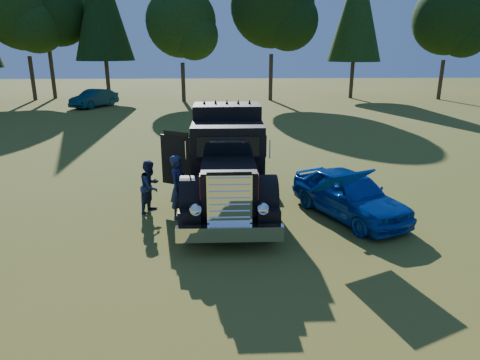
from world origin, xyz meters
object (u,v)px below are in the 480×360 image
diamond_t_truck (228,165)px  hotrod_coupe (349,194)px  spectator_near (179,187)px  distant_teal_car (94,98)px  spectator_far (151,186)px

diamond_t_truck → hotrod_coupe: (3.45, -1.04, -0.60)m
diamond_t_truck → hotrod_coupe: 3.65m
spectator_near → distant_teal_car: (-9.24, 24.33, -0.20)m
hotrod_coupe → spectator_far: hotrod_coupe is taller
diamond_t_truck → hotrod_coupe: diamond_t_truck is taller
spectator_near → distant_teal_car: 26.03m
spectator_far → spectator_near: bearing=-98.1°
diamond_t_truck → spectator_far: (-2.27, -0.40, -0.50)m
diamond_t_truck → spectator_far: 2.36m
hotrod_coupe → spectator_far: size_ratio=2.79×
hotrod_coupe → distant_teal_car: hotrod_coupe is taller
diamond_t_truck → spectator_near: 1.72m
diamond_t_truck → distant_teal_car: diamond_t_truck is taller
hotrod_coupe → spectator_far: 5.76m
diamond_t_truck → spectator_near: bearing=-146.2°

